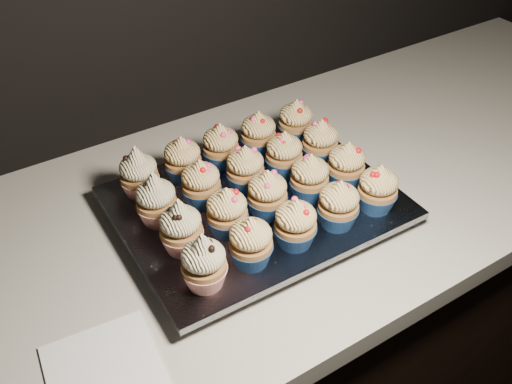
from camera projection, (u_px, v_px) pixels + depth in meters
worktop at (133, 258)px, 0.90m from camera, size 2.44×0.64×0.04m
napkin at (104, 369)px, 0.72m from camera, size 0.15×0.15×0.00m
baking_tray at (256, 210)px, 0.94m from camera, size 0.41×0.31×0.02m
foil_lining at (256, 202)px, 0.93m from camera, size 0.44×0.35×0.01m
cupcake_0 at (204, 263)px, 0.76m from camera, size 0.06×0.06×0.10m
cupcake_1 at (251, 242)px, 0.79m from camera, size 0.06×0.06×0.08m
cupcake_2 at (296, 224)px, 0.82m from camera, size 0.06×0.06×0.08m
cupcake_3 at (339, 205)px, 0.86m from camera, size 0.06×0.06×0.08m
cupcake_4 at (378, 189)px, 0.88m from camera, size 0.06×0.06×0.08m
cupcake_5 at (181, 228)px, 0.81m from camera, size 0.06×0.06×0.10m
cupcake_6 at (227, 212)px, 0.84m from camera, size 0.06×0.06×0.08m
cupcake_7 at (267, 194)px, 0.87m from camera, size 0.06×0.06×0.08m
cupcake_8 at (310, 178)px, 0.91m from camera, size 0.06×0.06×0.08m
cupcake_9 at (346, 165)px, 0.93m from camera, size 0.06×0.06×0.08m
cupcake_10 at (156, 200)px, 0.86m from camera, size 0.06×0.06×0.10m
cupcake_11 at (201, 183)px, 0.89m from camera, size 0.06×0.06×0.08m
cupcake_12 at (245, 169)px, 0.92m from camera, size 0.06×0.06×0.08m
cupcake_13 at (284, 154)px, 0.96m from camera, size 0.06×0.06×0.08m
cupcake_14 at (320, 142)px, 0.98m from camera, size 0.06×0.06×0.08m
cupcake_15 at (139, 174)px, 0.91m from camera, size 0.06×0.06×0.10m
cupcake_16 at (183, 160)px, 0.94m from camera, size 0.06×0.06×0.08m
cupcake_17 at (221, 146)px, 0.97m from camera, size 0.06×0.06×0.08m
cupcake_18 at (258, 134)px, 1.00m from camera, size 0.06×0.06×0.08m
cupcake_19 at (296, 122)px, 1.03m from camera, size 0.06×0.06×0.08m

